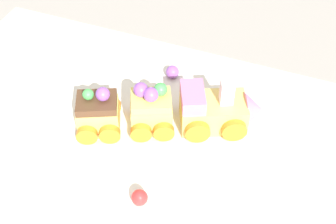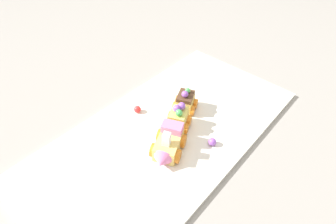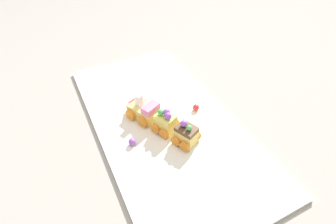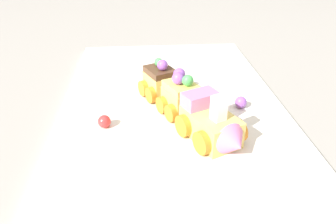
{
  "view_description": "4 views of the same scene",
  "coord_description": "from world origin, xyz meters",
  "px_view_note": "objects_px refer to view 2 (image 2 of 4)",
  "views": [
    {
      "loc": [
        0.15,
        -0.41,
        0.52
      ],
      "look_at": [
        -0.01,
        0.01,
        0.06
      ],
      "focal_mm": 50.0,
      "sensor_mm": 36.0,
      "label": 1
    },
    {
      "loc": [
        0.36,
        0.33,
        0.56
      ],
      "look_at": [
        -0.03,
        -0.02,
        0.06
      ],
      "focal_mm": 28.0,
      "sensor_mm": 36.0,
      "label": 2
    },
    {
      "loc": [
        -0.53,
        0.25,
        0.58
      ],
      "look_at": [
        -0.0,
        -0.01,
        0.04
      ],
      "focal_mm": 28.0,
      "sensor_mm": 36.0,
      "label": 3
    },
    {
      "loc": [
        0.46,
        -0.05,
        0.3
      ],
      "look_at": [
        0.03,
        -0.02,
        0.06
      ],
      "focal_mm": 35.0,
      "sensor_mm": 36.0,
      "label": 4
    }
  ],
  "objects_px": {
    "cake_train_locomotive": "(168,146)",
    "cake_car_chocolate": "(185,102)",
    "gumball_red": "(138,109)",
    "gumball_purple": "(212,142)",
    "cake_car_lemon": "(178,119)"
  },
  "relations": [
    {
      "from": "cake_car_chocolate",
      "to": "cake_train_locomotive",
      "type": "bearing_deg",
      "value": -0.02
    },
    {
      "from": "cake_car_chocolate",
      "to": "gumball_purple",
      "type": "relative_size",
      "value": 4.01
    },
    {
      "from": "cake_train_locomotive",
      "to": "gumball_red",
      "type": "height_order",
      "value": "cake_train_locomotive"
    },
    {
      "from": "cake_train_locomotive",
      "to": "gumball_red",
      "type": "bearing_deg",
      "value": -131.53
    },
    {
      "from": "gumball_red",
      "to": "cake_car_lemon",
      "type": "bearing_deg",
      "value": 105.79
    },
    {
      "from": "gumball_purple",
      "to": "gumball_red",
      "type": "bearing_deg",
      "value": -79.06
    },
    {
      "from": "cake_car_chocolate",
      "to": "gumball_purple",
      "type": "bearing_deg",
      "value": 43.03
    },
    {
      "from": "cake_train_locomotive",
      "to": "cake_car_chocolate",
      "type": "bearing_deg",
      "value": 179.98
    },
    {
      "from": "cake_train_locomotive",
      "to": "cake_car_lemon",
      "type": "xyz_separation_m",
      "value": [
        -0.09,
        -0.04,
        0.0
      ]
    },
    {
      "from": "gumball_purple",
      "to": "cake_train_locomotive",
      "type": "bearing_deg",
      "value": -35.85
    },
    {
      "from": "gumball_red",
      "to": "gumball_purple",
      "type": "relative_size",
      "value": 1.0
    },
    {
      "from": "cake_train_locomotive",
      "to": "cake_car_chocolate",
      "type": "height_order",
      "value": "cake_train_locomotive"
    },
    {
      "from": "cake_train_locomotive",
      "to": "cake_car_chocolate",
      "type": "relative_size",
      "value": 1.53
    },
    {
      "from": "gumball_red",
      "to": "gumball_purple",
      "type": "xyz_separation_m",
      "value": [
        -0.05,
        0.24,
        0.0
      ]
    },
    {
      "from": "cake_car_lemon",
      "to": "gumball_red",
      "type": "bearing_deg",
      "value": -98.74
    }
  ]
}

